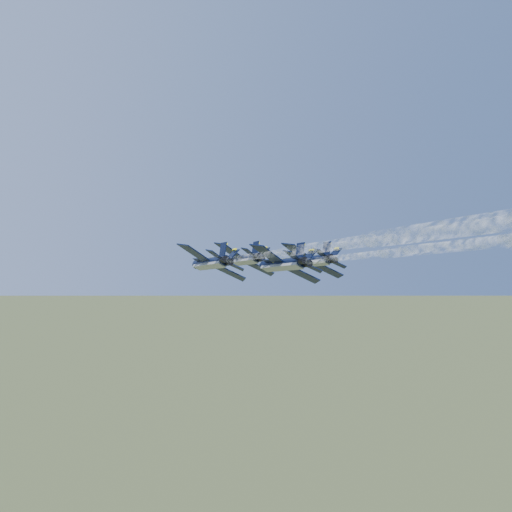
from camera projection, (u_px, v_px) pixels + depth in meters
jet_lead at (242, 259)px, 119.84m from camera, size 12.83×19.05×7.19m
jet_left at (210, 263)px, 105.93m from camera, size 12.83×19.05×7.19m
jet_right at (309, 261)px, 113.91m from camera, size 12.83×19.05×7.19m
jet_slot at (282, 264)px, 101.17m from camera, size 12.83×19.05×7.19m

